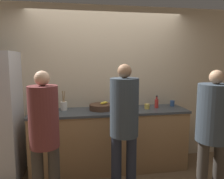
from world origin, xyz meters
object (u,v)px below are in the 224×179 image
person_center (124,120)px  fruit_bowl (101,107)px  bottle_clear (40,109)px  cup_yellow (147,106)px  cup_blue (172,103)px  person_right (213,123)px  utensil_crock (64,106)px  bottle_red (157,103)px  person_left (44,132)px

person_center → fruit_bowl: size_ratio=4.59×
bottle_clear → cup_yellow: bearing=1.5°
cup_blue → cup_yellow: (-0.49, -0.13, -0.01)m
fruit_bowl → cup_yellow: 0.73m
person_right → utensil_crock: 2.11m
fruit_bowl → bottle_red: 0.91m
utensil_crock → cup_yellow: size_ratio=3.71×
person_center → person_right: 1.05m
person_right → cup_yellow: person_right is taller
person_left → cup_yellow: (1.47, 0.85, 0.05)m
cup_yellow → bottle_red: bearing=13.3°
person_left → bottle_clear: (-0.16, 0.81, 0.08)m
bottle_clear → cup_yellow: 1.64m
person_left → cup_yellow: person_left is taller
person_left → fruit_bowl: 1.18m
person_left → bottle_clear: person_left is taller
person_right → bottle_red: size_ratio=8.11×
fruit_bowl → person_right: bearing=-41.9°
person_center → fruit_bowl: person_center is taller
person_left → bottle_red: person_left is taller
cup_blue → cup_yellow: size_ratio=1.16×
person_center → utensil_crock: person_center is taller
person_left → person_right: bearing=-4.8°
person_right → cup_yellow: 1.12m
bottle_clear → person_left: bearing=-78.5°
person_left → cup_blue: person_left is taller
utensil_crock → cup_yellow: (1.30, -0.13, -0.04)m
person_left → utensil_crock: size_ratio=5.33×
bottle_clear → cup_blue: 2.13m
person_left → cup_blue: bearing=26.5°
person_center → person_left: bearing=-172.7°
fruit_bowl → person_left: bearing=-129.2°
bottle_red → cup_blue: 0.33m
fruit_bowl → bottle_clear: size_ratio=2.14×
fruit_bowl → cup_yellow: (0.73, -0.06, -0.01)m
person_left → bottle_red: size_ratio=8.12×
cup_yellow → cup_blue: bearing=14.5°
utensil_crock → bottle_red: bearing=-3.3°
utensil_crock → cup_blue: 1.79m
bottle_clear → utensil_crock: bearing=27.2°
bottle_red → cup_blue: bottle_red is taller
cup_blue → cup_yellow: cup_blue is taller
person_center → utensil_crock: 1.15m
person_left → fruit_bowl: size_ratio=4.41×
person_right → fruit_bowl: bearing=138.1°
person_center → cup_blue: (1.03, 0.86, -0.00)m
cup_blue → person_left: bearing=-153.5°
person_center → utensil_crock: bearing=131.4°
person_right → bottle_clear: size_ratio=9.45×
person_left → person_center: 0.94m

